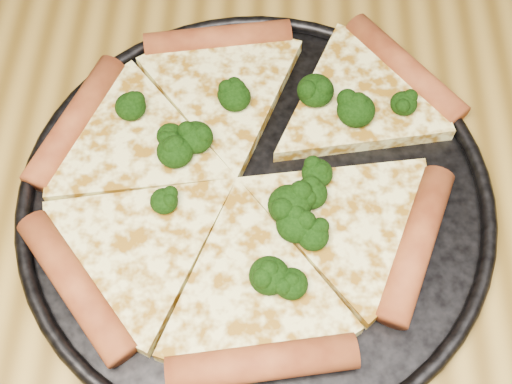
{
  "coord_description": "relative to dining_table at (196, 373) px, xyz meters",
  "views": [
    {
      "loc": [
        0.06,
        -0.14,
        1.26
      ],
      "look_at": [
        0.05,
        0.13,
        0.77
      ],
      "focal_mm": 46.04,
      "sensor_mm": 36.0,
      "label": 1
    }
  ],
  "objects": [
    {
      "name": "broccoli_florets",
      "position": [
        0.06,
        0.15,
        0.12
      ],
      "size": [
        0.27,
        0.22,
        0.03
      ],
      "color": "black",
      "rests_on": "pizza"
    },
    {
      "name": "dining_table",
      "position": [
        0.0,
        0.0,
        0.0
      ],
      "size": [
        1.2,
        0.9,
        0.75
      ],
      "color": "olive",
      "rests_on": "ground"
    },
    {
      "name": "pizza",
      "position": [
        0.04,
        0.15,
        0.11
      ],
      "size": [
        0.4,
        0.38,
        0.03
      ],
      "rotation": [
        0.0,
        0.0,
        0.16
      ],
      "color": "#FFFA9C",
      "rests_on": "pizza_pan"
    },
    {
      "name": "pizza_pan",
      "position": [
        0.05,
        0.13,
        0.1
      ],
      "size": [
        0.41,
        0.41,
        0.02
      ],
      "color": "black",
      "rests_on": "dining_table"
    }
  ]
}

